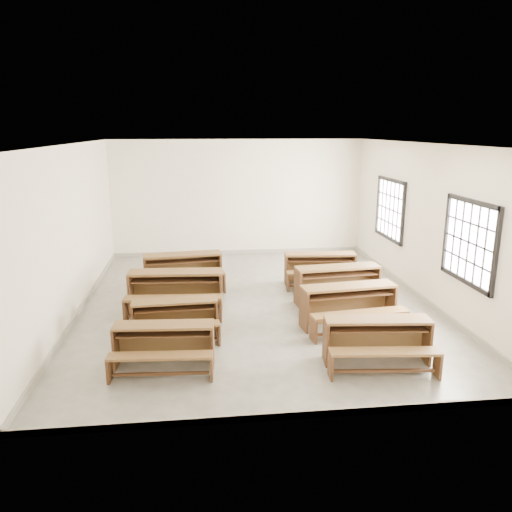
{
  "coord_description": "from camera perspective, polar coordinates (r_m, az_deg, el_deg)",
  "views": [
    {
      "loc": [
        -1.13,
        -9.61,
        3.48
      ],
      "look_at": [
        0.0,
        0.0,
        1.0
      ],
      "focal_mm": 35.0,
      "sensor_mm": 36.0,
      "label": 1
    }
  ],
  "objects": [
    {
      "name": "desk_set_5",
      "position": [
        9.11,
        10.62,
        -5.32
      ],
      "size": [
        1.79,
        1.07,
        0.77
      ],
      "rotation": [
        0.0,
        0.0,
        0.11
      ],
      "color": "brown",
      "rests_on": "ground"
    },
    {
      "name": "room",
      "position": [
        9.78,
        0.53,
        6.52
      ],
      "size": [
        8.5,
        8.5,
        3.2
      ],
      "color": "gray",
      "rests_on": "ground"
    },
    {
      "name": "desk_set_6",
      "position": [
        10.27,
        9.38,
        -2.98
      ],
      "size": [
        1.8,
        1.06,
        0.77
      ],
      "rotation": [
        0.0,
        0.0,
        0.1
      ],
      "color": "brown",
      "rests_on": "ground"
    },
    {
      "name": "desk_set_0",
      "position": [
        7.65,
        -10.5,
        -9.72
      ],
      "size": [
        1.53,
        0.87,
        0.67
      ],
      "rotation": [
        0.0,
        0.0,
        -0.07
      ],
      "color": "brown",
      "rests_on": "ground"
    },
    {
      "name": "desk_set_7",
      "position": [
        11.5,
        7.34,
        -1.18
      ],
      "size": [
        1.66,
        0.96,
        0.72
      ],
      "rotation": [
        0.0,
        0.0,
        -0.08
      ],
      "color": "brown",
      "rests_on": "ground"
    },
    {
      "name": "desk_set_1",
      "position": [
        8.66,
        -9.22,
        -6.79
      ],
      "size": [
        1.48,
        0.83,
        0.65
      ],
      "rotation": [
        0.0,
        0.0,
        0.05
      ],
      "color": "brown",
      "rests_on": "ground"
    },
    {
      "name": "desk_set_3",
      "position": [
        11.26,
        -8.35,
        -1.39
      ],
      "size": [
        1.81,
        1.08,
        0.78
      ],
      "rotation": [
        0.0,
        0.0,
        0.11
      ],
      "color": "brown",
      "rests_on": "ground"
    },
    {
      "name": "desk_set_2",
      "position": [
        9.79,
        -9.18,
        -3.7
      ],
      "size": [
        1.86,
        1.05,
        0.81
      ],
      "rotation": [
        0.0,
        0.0,
        -0.07
      ],
      "color": "brown",
      "rests_on": "ground"
    },
    {
      "name": "desk_set_4",
      "position": [
        7.83,
        13.72,
        -9.1
      ],
      "size": [
        1.66,
        0.97,
        0.71
      ],
      "rotation": [
        0.0,
        0.0,
        -0.1
      ],
      "color": "brown",
      "rests_on": "ground"
    }
  ]
}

